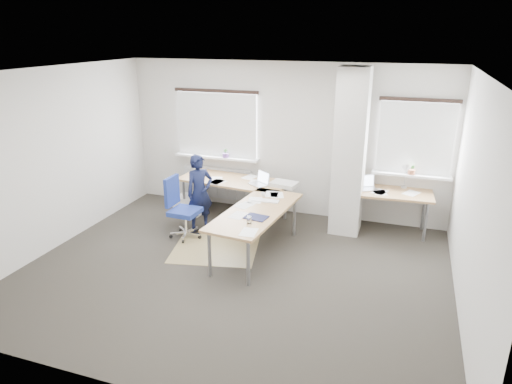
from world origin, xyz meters
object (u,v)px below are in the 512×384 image
(desk_main, at_px, (247,196))
(task_chair, at_px, (183,221))
(desk_side, at_px, (389,194))
(person, at_px, (200,193))

(desk_main, xyz_separation_m, task_chair, (-0.97, -0.44, -0.40))
(task_chair, bearing_deg, desk_side, 25.21)
(desk_side, bearing_deg, person, -166.15)
(task_chair, distance_m, person, 0.56)
(desk_main, height_order, task_chair, task_chair)
(desk_main, relative_size, person, 2.11)
(desk_side, distance_m, task_chair, 3.51)
(desk_main, relative_size, task_chair, 2.73)
(person, bearing_deg, desk_side, -34.16)
(desk_side, distance_m, person, 3.23)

